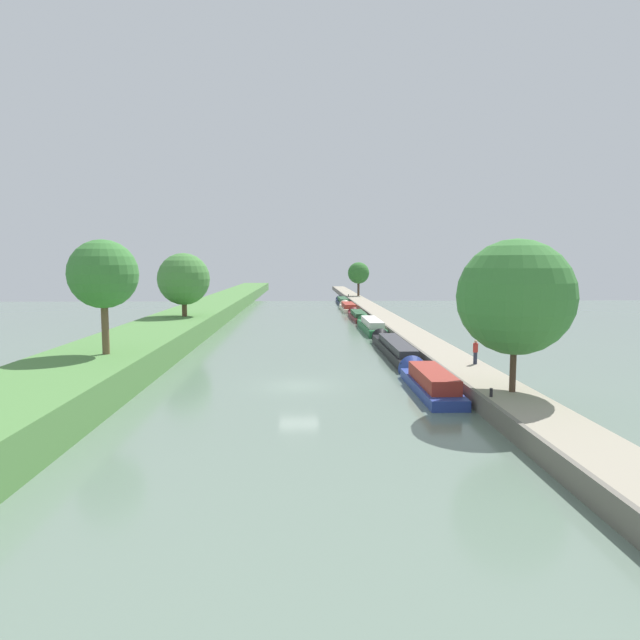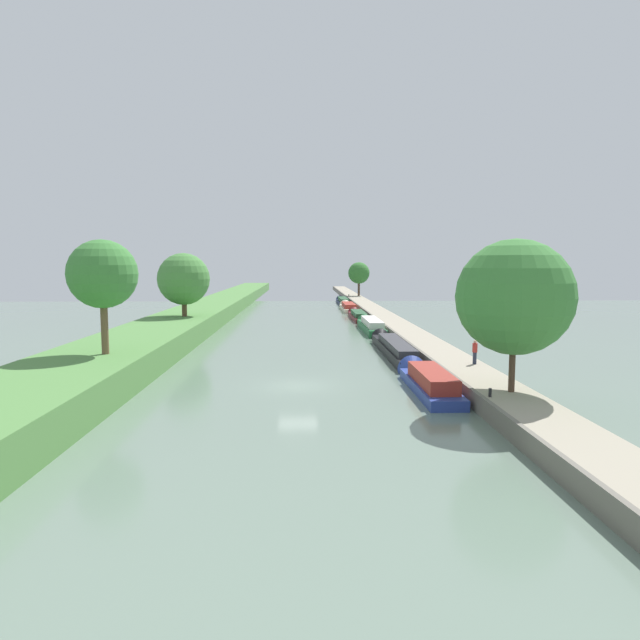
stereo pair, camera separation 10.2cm
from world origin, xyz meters
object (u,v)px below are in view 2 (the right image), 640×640
Objects in this scene: narrowboat_black at (394,348)px; narrowboat_cream at (348,307)px; narrowboat_green at (371,325)px; narrowboat_maroon at (358,315)px; person_walking at (475,351)px; narrowboat_navy at (343,301)px; mooring_bollard_far at (349,295)px; narrowboat_blue at (427,380)px; mooring_bollard_near at (490,393)px.

narrowboat_cream is (-0.23, 45.19, -0.05)m from narrowboat_black.
narrowboat_maroon is (-0.10, 14.22, -0.16)m from narrowboat_green.
narrowboat_maroon is 41.29m from person_walking.
narrowboat_navy is 33.82× the size of mooring_bollard_far.
mooring_bollard_far is at bearing 84.80° from narrowboat_cream.
narrowboat_maroon is (0.09, 44.32, -0.10)m from narrowboat_blue.
narrowboat_green is 30.04× the size of mooring_bollard_near.
narrowboat_maroon is at bearing 90.01° from narrowboat_black.
narrowboat_green is 14.22m from narrowboat_maroon.
person_walking reaches higher than narrowboat_maroon.
mooring_bollard_far is at bearing 75.87° from narrowboat_navy.
person_walking is (3.89, -10.07, 1.29)m from narrowboat_black.
narrowboat_cream is (-0.32, 28.39, -0.10)m from narrowboat_green.
narrowboat_green is (0.10, 16.80, 0.05)m from narrowboat_black.
narrowboat_cream is 64.51m from mooring_bollard_near.
narrowboat_black reaches higher than narrowboat_cream.
person_walking is at bearing -84.59° from narrowboat_maroon.
narrowboat_maroon is at bearing 89.88° from narrowboat_blue.
mooring_bollard_far is (1.79, 7.11, 0.71)m from narrowboat_navy.
narrowboat_black is at bearing -90.33° from narrowboat_green.
narrowboat_blue reaches higher than narrowboat_black.
narrowboat_blue is at bearing -91.34° from mooring_bollard_far.
narrowboat_maroon is at bearing 90.41° from narrowboat_green.
narrowboat_blue is 0.81× the size of narrowboat_maroon.
narrowboat_maroon is at bearing -89.10° from narrowboat_cream.
narrowboat_navy is at bearing 89.98° from narrowboat_maroon.
mooring_bollard_near is (1.79, -19.29, 0.64)m from narrowboat_black.
mooring_bollard_near is at bearing -87.31° from narrowboat_green.
mooring_bollard_near is (1.89, -5.98, 0.64)m from narrowboat_blue.
narrowboat_green is 1.04× the size of narrowboat_cream.
narrowboat_blue is 0.63× the size of narrowboat_black.
narrowboat_navy is at bearing -104.13° from mooring_bollard_far.
person_walking is at bearing -81.96° from narrowboat_green.
person_walking is at bearing -85.74° from narrowboat_cream.
narrowboat_navy is (0.23, 15.07, -0.02)m from narrowboat_cream.
narrowboat_black is 1.29× the size of narrowboat_maroon.
narrowboat_maroon is at bearing -92.83° from mooring_bollard_far.
narrowboat_navy is (0.10, 73.56, -0.06)m from narrowboat_blue.
mooring_bollard_near reaches higher than narrowboat_navy.
narrowboat_black is 1.09× the size of narrowboat_navy.
narrowboat_blue reaches higher than mooring_bollard_far.
person_walking reaches higher than narrowboat_cream.
narrowboat_black is at bearing -90.00° from narrowboat_navy.
narrowboat_cream is 15.08m from narrowboat_navy.
narrowboat_blue reaches higher than narrowboat_maroon.
narrowboat_blue is at bearing -90.12° from narrowboat_maroon.
narrowboat_black is 10.03× the size of person_walking.
narrowboat_maroon is at bearing 92.05° from mooring_bollard_near.
narrowboat_green is 28.39m from narrowboat_cream.
narrowboat_maroon is at bearing -90.02° from narrowboat_navy.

